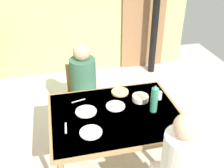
{
  "coord_description": "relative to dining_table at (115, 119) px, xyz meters",
  "views": [
    {
      "loc": [
        -0.3,
        -2.13,
        2.32
      ],
      "look_at": [
        0.19,
        -0.01,
        1.01
      ],
      "focal_mm": 41.73,
      "sensor_mm": 36.0,
      "label": 1
    }
  ],
  "objects": [
    {
      "name": "dinner_plate_near_right",
      "position": [
        0.03,
        0.11,
        0.08
      ],
      "size": [
        0.19,
        0.19,
        0.01
      ],
      "primitive_type": "cylinder",
      "color": "white",
      "rests_on": "dining_table"
    },
    {
      "name": "water_bottle_green_near",
      "position": [
        0.38,
        -0.04,
        0.21
      ],
      "size": [
        0.07,
        0.07,
        0.3
      ],
      "color": "#368F6C",
      "rests_on": "dining_table"
    },
    {
      "name": "drinking_glass_by_near_diner",
      "position": [
        0.51,
        0.14,
        0.12
      ],
      "size": [
        0.06,
        0.06,
        0.09
      ],
      "primitive_type": "cylinder",
      "color": "silver",
      "rests_on": "dining_table"
    },
    {
      "name": "person_near_diner",
      "position": [
        0.34,
        -0.71,
        0.1
      ],
      "size": [
        0.3,
        0.37,
        0.77
      ],
      "color": "white",
      "rests_on": "ground_plane"
    },
    {
      "name": "chair_far_diner",
      "position": [
        -0.22,
        0.85,
        -0.18
      ],
      "size": [
        0.4,
        0.4,
        0.87
      ],
      "rotation": [
        0.0,
        0.0,
        3.14
      ],
      "color": "#A2784A",
      "rests_on": "ground_plane"
    },
    {
      "name": "ground_plane",
      "position": [
        -0.19,
        0.16,
        -0.68
      ],
      "size": [
        5.93,
        5.93,
        0.0
      ],
      "primitive_type": "plane",
      "color": "silver"
    },
    {
      "name": "bread_plate_sliced",
      "position": [
        0.14,
        0.35,
        0.08
      ],
      "size": [
        0.19,
        0.19,
        0.02
      ],
      "primitive_type": "cylinder",
      "color": "#DBB77A",
      "rests_on": "dining_table"
    },
    {
      "name": "serving_bowl_center",
      "position": [
        0.31,
        0.16,
        0.1
      ],
      "size": [
        0.17,
        0.17,
        0.05
      ],
      "primitive_type": "cylinder",
      "color": "white",
      "rests_on": "dining_table"
    },
    {
      "name": "person_far_diner",
      "position": [
        -0.22,
        0.71,
        0.1
      ],
      "size": [
        0.3,
        0.37,
        0.77
      ],
      "rotation": [
        0.0,
        0.0,
        3.14
      ],
      "color": "#32624F",
      "rests_on": "ground_plane"
    },
    {
      "name": "dinner_plate_far_center",
      "position": [
        -0.28,
        0.09,
        0.08
      ],
      "size": [
        0.21,
        0.21,
        0.01
      ],
      "primitive_type": "cylinder",
      "color": "white",
      "rests_on": "dining_table"
    },
    {
      "name": "door_wooden",
      "position": [
        1.1,
        2.36,
        0.32
      ],
      "size": [
        0.8,
        0.05,
        2.0
      ],
      "primitive_type": "cube",
      "color": "#8C613F",
      "rests_on": "ground_plane"
    },
    {
      "name": "dinner_plate_near_left",
      "position": [
        -0.28,
        -0.22,
        0.08
      ],
      "size": [
        0.2,
        0.2,
        0.01
      ],
      "primitive_type": "cylinder",
      "color": "white",
      "rests_on": "dining_table"
    },
    {
      "name": "cutlery_fork_near",
      "position": [
        -0.33,
        0.3,
        0.08
      ],
      "size": [
        0.15,
        0.05,
        0.0
      ],
      "primitive_type": "cube",
      "rotation": [
        0.0,
        0.0,
        3.39
      ],
      "color": "silver",
      "rests_on": "dining_table"
    },
    {
      "name": "dining_table",
      "position": [
        0.0,
        0.0,
        0.0
      ],
      "size": [
        1.29,
        0.99,
        0.76
      ],
      "color": "#A2784A",
      "rests_on": "ground_plane"
    },
    {
      "name": "cutlery_knife_near",
      "position": [
        -0.49,
        -0.11,
        0.08
      ],
      "size": [
        0.03,
        0.15,
        0.0
      ],
      "primitive_type": "cube",
      "rotation": [
        0.0,
        0.0,
        1.51
      ],
      "color": "silver",
      "rests_on": "dining_table"
    }
  ]
}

